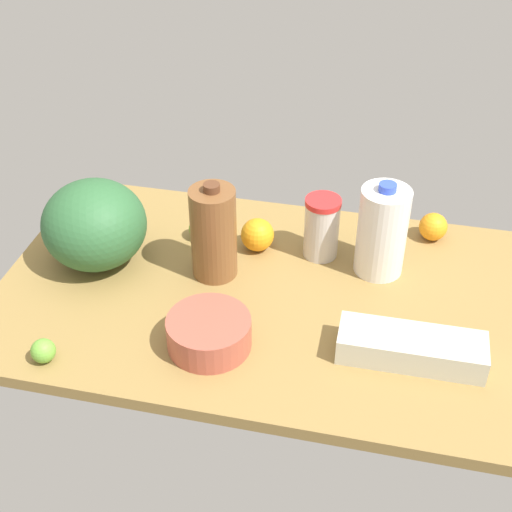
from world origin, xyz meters
TOP-DOWN VIEW (x-y plane):
  - countertop at (0.00, 0.00)cm, footprint 120.00×76.00cm
  - mixing_bowl at (-5.66, -19.86)cm, footprint 17.90×17.90cm
  - chocolate_milk_jug at (-11.12, 4.67)cm, footprint 10.76×10.76cm
  - watermelon at (-39.93, 2.89)cm, footprint 24.79×24.79cm
  - milk_jug at (26.88, 14.35)cm, footprint 11.62×11.62cm
  - egg_carton at (36.02, -14.63)cm, footprint 30.20×10.30cm
  - tumbler_cup at (12.43, 17.38)cm, footprint 8.72×8.72cm
  - lime_beside_bowl at (-18.57, 17.50)cm, footprint 5.67×5.67cm
  - orange_by_jug at (39.31, 30.28)cm, footprint 7.13×7.13cm
  - lime_near_front at (-53.39, 29.18)cm, footprint 6.00×6.00cm
  - lime_far_back at (-37.76, -31.62)cm, footprint 5.17×5.17cm
  - orange_loose at (-3.28, 16.26)cm, footprint 8.33×8.33cm

SIDE VIEW (x-z plane):
  - countertop at x=0.00cm, z-range 0.00..3.00cm
  - lime_far_back at x=-37.76cm, z-range 3.00..8.17cm
  - lime_beside_bowl at x=-18.57cm, z-range 3.00..8.67cm
  - lime_near_front at x=-53.39cm, z-range 3.00..9.00cm
  - egg_carton at x=36.02cm, z-range 3.00..9.05cm
  - mixing_bowl at x=-5.66cm, z-range 3.00..9.99cm
  - orange_by_jug at x=39.31cm, z-range 3.00..10.13cm
  - orange_loose at x=-3.28cm, z-range 3.00..11.33cm
  - tumbler_cup at x=12.43cm, z-range 3.04..18.98cm
  - watermelon at x=-39.93cm, z-range 3.00..24.28cm
  - milk_jug at x=26.88cm, z-range 2.22..26.11cm
  - chocolate_milk_jug at x=-11.12cm, z-range 2.22..26.77cm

